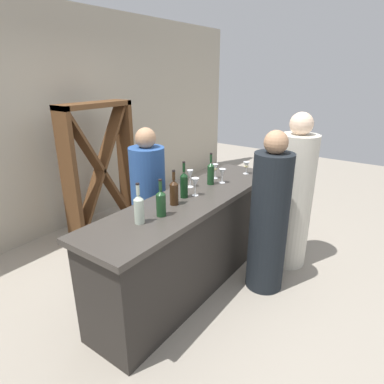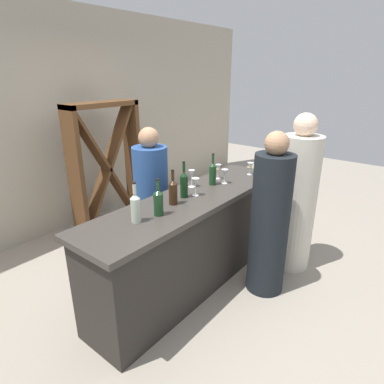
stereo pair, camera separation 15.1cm
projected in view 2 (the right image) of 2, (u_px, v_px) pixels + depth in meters
The scene contains 17 objects.
ground_plane at pixel (192, 283), 3.30m from camera, with size 12.00×12.00×0.00m, color #9E9384.
back_wall at pixel (56, 123), 4.09m from camera, with size 8.00×0.10×2.80m, color #B2A893.
bar_counter at pixel (192, 242), 3.13m from camera, with size 2.36×0.62×0.93m.
wine_rack at pixel (107, 169), 4.19m from camera, with size 0.96×0.28×1.67m.
wine_bottle_leftmost_clear_pale at pixel (136, 207), 2.45m from camera, with size 0.08×0.08×0.32m.
wine_bottle_second_left_olive_green at pixel (158, 202), 2.56m from camera, with size 0.08×0.08×0.30m.
wine_bottle_center_amber_brown at pixel (173, 191), 2.78m from camera, with size 0.07×0.07×0.31m.
wine_bottle_second_right_dark_green at pixel (184, 184), 2.93m from camera, with size 0.07×0.07×0.34m.
wine_bottle_rightmost_olive_green at pixel (213, 173), 3.26m from camera, with size 0.07×0.07×0.32m.
wine_glass_near_left at pixel (250, 167), 3.58m from camera, with size 0.07×0.07×0.14m.
wine_glass_near_center at pixel (225, 173), 3.30m from camera, with size 0.07×0.07×0.15m.
wine_glass_near_right at pixel (196, 183), 2.96m from camera, with size 0.07×0.07×0.17m.
wine_glass_far_left at pixel (218, 169), 3.44m from camera, with size 0.06×0.06×0.16m.
wine_glass_far_center at pixel (192, 175), 3.19m from camera, with size 0.07×0.07×0.18m.
person_left_guest at pixel (296, 201), 3.36m from camera, with size 0.51×0.51×1.65m.
person_center_guest at pixel (270, 222), 2.99m from camera, with size 0.36×0.36×1.55m.
person_right_guest at pixel (152, 201), 3.56m from camera, with size 0.48×0.48×1.49m.
Camera 2 is at (-2.16, -1.73, 2.02)m, focal length 30.39 mm.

